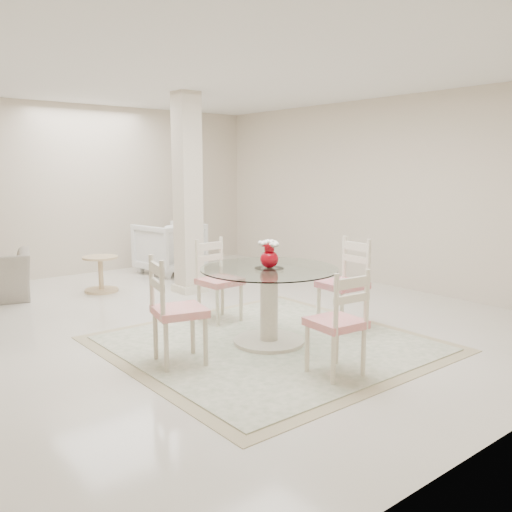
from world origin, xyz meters
TOP-DOWN VIEW (x-y plane):
  - ground at (0.00, 0.00)m, footprint 7.00×7.00m
  - room_shell at (0.00, 0.00)m, footprint 6.02×7.02m
  - column at (0.50, 1.30)m, footprint 0.30×0.30m
  - area_rug at (-0.13, -1.15)m, footprint 2.85×2.85m
  - dining_table at (-0.13, -1.15)m, footprint 1.32×1.32m
  - red_vase at (-0.13, -1.15)m, footprint 0.21×0.19m
  - dining_chair_east at (0.88, -1.25)m, footprint 0.45×0.45m
  - dining_chair_north at (-0.05, -0.14)m, footprint 0.43×0.43m
  - dining_chair_west at (-1.15, -1.05)m, footprint 0.51×0.51m
  - dining_chair_south at (-0.23, -2.16)m, footprint 0.44×0.44m
  - armchair_white at (0.99, 2.67)m, footprint 1.02×1.05m
  - side_table at (-0.46, 2.06)m, footprint 0.48×0.48m

SIDE VIEW (x-z plane):
  - ground at x=0.00m, z-range 0.00..0.00m
  - area_rug at x=-0.13m, z-range 0.00..0.02m
  - side_table at x=-0.46m, z-range -0.02..0.48m
  - dining_table at x=-0.13m, z-range 0.01..0.77m
  - armchair_white at x=0.99m, z-range 0.00..0.83m
  - dining_chair_south at x=-0.23m, z-range 0.03..1.02m
  - dining_chair_north at x=-0.05m, z-range 0.03..1.05m
  - dining_chair_west at x=-1.15m, z-range 0.03..1.09m
  - dining_chair_east at x=0.88m, z-range 0.03..1.10m
  - red_vase at x=-0.13m, z-range 0.76..1.03m
  - column at x=0.50m, z-range 0.00..2.70m
  - room_shell at x=0.00m, z-range 0.50..3.21m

